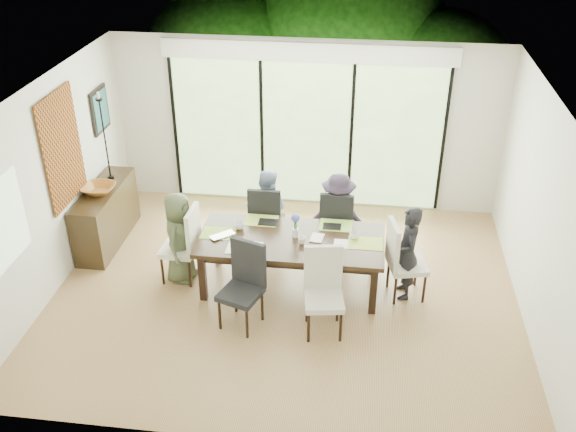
# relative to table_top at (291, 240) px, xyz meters

# --- Properties ---
(floor) EXTENTS (6.00, 5.00, 0.01)m
(floor) POSITION_rel_table_top_xyz_m (-0.05, -0.13, -0.72)
(floor) COLOR brown
(floor) RESTS_ON ground
(ceiling) EXTENTS (6.00, 5.00, 0.01)m
(ceiling) POSITION_rel_table_top_xyz_m (-0.05, -0.13, 1.99)
(ceiling) COLOR white
(ceiling) RESTS_ON wall_back
(wall_back) EXTENTS (6.00, 0.02, 2.70)m
(wall_back) POSITION_rel_table_top_xyz_m (-0.05, 2.38, 0.64)
(wall_back) COLOR beige
(wall_back) RESTS_ON floor
(wall_front) EXTENTS (6.00, 0.02, 2.70)m
(wall_front) POSITION_rel_table_top_xyz_m (-0.05, -2.64, 0.64)
(wall_front) COLOR silver
(wall_front) RESTS_ON floor
(wall_left) EXTENTS (0.02, 5.00, 2.70)m
(wall_left) POSITION_rel_table_top_xyz_m (-3.06, -0.13, 0.64)
(wall_left) COLOR silver
(wall_left) RESTS_ON floor
(wall_right) EXTENTS (0.02, 5.00, 2.70)m
(wall_right) POSITION_rel_table_top_xyz_m (2.96, -0.13, 0.64)
(wall_right) COLOR silver
(wall_right) RESTS_ON floor
(glass_doors) EXTENTS (4.20, 0.02, 2.30)m
(glass_doors) POSITION_rel_table_top_xyz_m (-0.05, 2.34, 0.49)
(glass_doors) COLOR #598C3F
(glass_doors) RESTS_ON wall_back
(blinds_header) EXTENTS (4.40, 0.06, 0.28)m
(blinds_header) POSITION_rel_table_top_xyz_m (-0.05, 2.33, 1.79)
(blinds_header) COLOR white
(blinds_header) RESTS_ON wall_back
(mullion_a) EXTENTS (0.05, 0.04, 2.30)m
(mullion_a) POSITION_rel_table_top_xyz_m (-2.15, 2.33, 0.49)
(mullion_a) COLOR black
(mullion_a) RESTS_ON wall_back
(mullion_b) EXTENTS (0.05, 0.04, 2.30)m
(mullion_b) POSITION_rel_table_top_xyz_m (-0.75, 2.33, 0.49)
(mullion_b) COLOR black
(mullion_b) RESTS_ON wall_back
(mullion_c) EXTENTS (0.05, 0.04, 2.30)m
(mullion_c) POSITION_rel_table_top_xyz_m (0.65, 2.33, 0.49)
(mullion_c) COLOR black
(mullion_c) RESTS_ON wall_back
(mullion_d) EXTENTS (0.05, 0.04, 2.30)m
(mullion_d) POSITION_rel_table_top_xyz_m (2.05, 2.33, 0.49)
(mullion_d) COLOR black
(mullion_d) RESTS_ON wall_back
(side_window) EXTENTS (0.02, 0.90, 1.00)m
(side_window) POSITION_rel_table_top_xyz_m (-3.02, -1.33, 0.79)
(side_window) COLOR #8CAD7F
(side_window) RESTS_ON wall_left
(deck) EXTENTS (6.00, 1.80, 0.10)m
(deck) POSITION_rel_table_top_xyz_m (-0.05, 3.27, -0.76)
(deck) COLOR brown
(deck) RESTS_ON ground
(rail_top) EXTENTS (6.00, 0.08, 0.06)m
(rail_top) POSITION_rel_table_top_xyz_m (-0.05, 4.07, -0.16)
(rail_top) COLOR brown
(rail_top) RESTS_ON deck
(foliage_left) EXTENTS (3.20, 3.20, 3.20)m
(foliage_left) POSITION_rel_table_top_xyz_m (-1.85, 5.07, 0.73)
(foliage_left) COLOR #14380F
(foliage_left) RESTS_ON ground
(foliage_mid) EXTENTS (4.00, 4.00, 4.00)m
(foliage_mid) POSITION_rel_table_top_xyz_m (0.35, 5.67, 1.09)
(foliage_mid) COLOR #14380F
(foliage_mid) RESTS_ON ground
(foliage_right) EXTENTS (2.80, 2.80, 2.80)m
(foliage_right) POSITION_rel_table_top_xyz_m (2.15, 4.87, 0.55)
(foliage_right) COLOR #14380F
(foliage_right) RESTS_ON ground
(foliage_far) EXTENTS (3.60, 3.60, 3.60)m
(foliage_far) POSITION_rel_table_top_xyz_m (-0.65, 6.37, 0.91)
(foliage_far) COLOR #14380F
(foliage_far) RESTS_ON ground
(table_top) EXTENTS (2.37, 1.09, 0.06)m
(table_top) POSITION_rel_table_top_xyz_m (0.00, 0.00, 0.00)
(table_top) COLOR black
(table_top) RESTS_ON floor
(table_apron) EXTENTS (2.18, 0.89, 0.10)m
(table_apron) POSITION_rel_table_top_xyz_m (0.00, 0.00, -0.09)
(table_apron) COLOR black
(table_apron) RESTS_ON floor
(table_leg_fl) EXTENTS (0.09, 0.09, 0.68)m
(table_leg_fl) POSITION_rel_table_top_xyz_m (-1.08, -0.43, -0.37)
(table_leg_fl) COLOR black
(table_leg_fl) RESTS_ON floor
(table_leg_fr) EXTENTS (0.09, 0.09, 0.68)m
(table_leg_fr) POSITION_rel_table_top_xyz_m (1.08, -0.43, -0.37)
(table_leg_fr) COLOR black
(table_leg_fr) RESTS_ON floor
(table_leg_bl) EXTENTS (0.09, 0.09, 0.68)m
(table_leg_bl) POSITION_rel_table_top_xyz_m (-1.08, 0.43, -0.37)
(table_leg_bl) COLOR black
(table_leg_bl) RESTS_ON floor
(table_leg_br) EXTENTS (0.09, 0.09, 0.68)m
(table_leg_br) POSITION_rel_table_top_xyz_m (1.08, 0.43, -0.37)
(table_leg_br) COLOR black
(table_leg_br) RESTS_ON floor
(chair_left_end) EXTENTS (0.48, 0.48, 1.09)m
(chair_left_end) POSITION_rel_table_top_xyz_m (-1.50, 0.00, -0.17)
(chair_left_end) COLOR silver
(chair_left_end) RESTS_ON floor
(chair_right_end) EXTENTS (0.55, 0.55, 1.09)m
(chair_right_end) POSITION_rel_table_top_xyz_m (1.50, 0.00, -0.17)
(chair_right_end) COLOR beige
(chair_right_end) RESTS_ON floor
(chair_far_left) EXTENTS (0.46, 0.46, 1.09)m
(chair_far_left) POSITION_rel_table_top_xyz_m (-0.45, 0.85, -0.17)
(chair_far_left) COLOR black
(chair_far_left) RESTS_ON floor
(chair_far_right) EXTENTS (0.48, 0.48, 1.09)m
(chair_far_right) POSITION_rel_table_top_xyz_m (0.55, 0.85, -0.17)
(chair_far_right) COLOR black
(chair_far_right) RESTS_ON floor
(chair_near_left) EXTENTS (0.58, 0.58, 1.09)m
(chair_near_left) POSITION_rel_table_top_xyz_m (-0.50, -0.87, -0.17)
(chair_near_left) COLOR black
(chair_near_left) RESTS_ON floor
(chair_near_right) EXTENTS (0.52, 0.52, 1.09)m
(chair_near_right) POSITION_rel_table_top_xyz_m (0.50, -0.87, -0.17)
(chair_near_right) COLOR beige
(chair_near_right) RESTS_ON floor
(person_left_end) EXTENTS (0.43, 0.63, 1.28)m
(person_left_end) POSITION_rel_table_top_xyz_m (-1.48, 0.00, -0.07)
(person_left_end) COLOR #465136
(person_left_end) RESTS_ON floor
(person_right_end) EXTENTS (0.45, 0.64, 1.28)m
(person_right_end) POSITION_rel_table_top_xyz_m (1.48, 0.00, -0.07)
(person_right_end) COLOR black
(person_right_end) RESTS_ON floor
(person_far_left) EXTENTS (0.63, 0.43, 1.28)m
(person_far_left) POSITION_rel_table_top_xyz_m (-0.45, 0.83, -0.07)
(person_far_left) COLOR #7C91B4
(person_far_left) RESTS_ON floor
(person_far_right) EXTENTS (0.61, 0.39, 1.28)m
(person_far_right) POSITION_rel_table_top_xyz_m (0.55, 0.83, -0.07)
(person_far_right) COLOR #282030
(person_far_right) RESTS_ON floor
(placemat_left) EXTENTS (0.44, 0.32, 0.01)m
(placemat_left) POSITION_rel_table_top_xyz_m (-0.95, 0.00, 0.03)
(placemat_left) COLOR olive
(placemat_left) RESTS_ON table_top
(placemat_right) EXTENTS (0.44, 0.32, 0.01)m
(placemat_right) POSITION_rel_table_top_xyz_m (0.95, 0.00, 0.03)
(placemat_right) COLOR #A3B540
(placemat_right) RESTS_ON table_top
(placemat_far_l) EXTENTS (0.44, 0.32, 0.01)m
(placemat_far_l) POSITION_rel_table_top_xyz_m (-0.45, 0.40, 0.03)
(placemat_far_l) COLOR #9DBB43
(placemat_far_l) RESTS_ON table_top
(placemat_far_r) EXTENTS (0.44, 0.32, 0.01)m
(placemat_far_r) POSITION_rel_table_top_xyz_m (0.55, 0.40, 0.03)
(placemat_far_r) COLOR #8AC245
(placemat_far_r) RESTS_ON table_top
(placemat_paper) EXTENTS (0.44, 0.32, 0.01)m
(placemat_paper) POSITION_rel_table_top_xyz_m (-0.55, -0.30, 0.03)
(placemat_paper) COLOR white
(placemat_paper) RESTS_ON table_top
(tablet_far_l) EXTENTS (0.26, 0.18, 0.01)m
(tablet_far_l) POSITION_rel_table_top_xyz_m (-0.35, 0.35, 0.04)
(tablet_far_l) COLOR black
(tablet_far_l) RESTS_ON table_top
(tablet_far_r) EXTENTS (0.24, 0.17, 0.01)m
(tablet_far_r) POSITION_rel_table_top_xyz_m (0.50, 0.35, 0.04)
(tablet_far_r) COLOR black
(tablet_far_r) RESTS_ON table_top
(papers) EXTENTS (0.30, 0.22, 0.00)m
(papers) POSITION_rel_table_top_xyz_m (0.70, -0.05, 0.03)
(papers) COLOR white
(papers) RESTS_ON table_top
(platter_base) EXTENTS (0.26, 0.26, 0.02)m
(platter_base) POSITION_rel_table_top_xyz_m (-0.55, -0.30, 0.05)
(platter_base) COLOR white
(platter_base) RESTS_ON table_top
(platter_snacks) EXTENTS (0.20, 0.20, 0.01)m
(platter_snacks) POSITION_rel_table_top_xyz_m (-0.55, -0.30, 0.07)
(platter_snacks) COLOR #DA5819
(platter_snacks) RESTS_ON table_top
(vase) EXTENTS (0.08, 0.08, 0.12)m
(vase) POSITION_rel_table_top_xyz_m (0.05, 0.05, 0.09)
(vase) COLOR silver
(vase) RESTS_ON table_top
(hyacinth_stems) EXTENTS (0.04, 0.04, 0.16)m
(hyacinth_stems) POSITION_rel_table_top_xyz_m (0.05, 0.05, 0.21)
(hyacinth_stems) COLOR #337226
(hyacinth_stems) RESTS_ON table_top
(hyacinth_blooms) EXTENTS (0.11, 0.11, 0.11)m
(hyacinth_blooms) POSITION_rel_table_top_xyz_m (0.05, 0.05, 0.31)
(hyacinth_blooms) COLOR #4E57C3
(hyacinth_blooms) RESTS_ON table_top
(laptop) EXTENTS (0.38, 0.37, 0.03)m
(laptop) POSITION_rel_table_top_xyz_m (-0.85, -0.10, 0.04)
(laptop) COLOR silver
(laptop) RESTS_ON table_top
(cup_a) EXTENTS (0.17, 0.17, 0.09)m
(cup_a) POSITION_rel_table_top_xyz_m (-0.70, 0.15, 0.08)
(cup_a) COLOR white
(cup_a) RESTS_ON table_top
(cup_b) EXTENTS (0.14, 0.14, 0.09)m
(cup_b) POSITION_rel_table_top_xyz_m (0.15, -0.10, 0.08)
(cup_b) COLOR white
(cup_b) RESTS_ON table_top
(cup_c) EXTENTS (0.16, 0.16, 0.09)m
(cup_c) POSITION_rel_table_top_xyz_m (0.80, 0.10, 0.08)
(cup_c) COLOR white
(cup_c) RESTS_ON table_top
(book) EXTENTS (0.19, 0.24, 0.02)m
(book) POSITION_rel_table_top_xyz_m (0.25, 0.05, 0.04)
(book) COLOR white
(book) RESTS_ON table_top
(sideboard) EXTENTS (0.43, 1.53, 0.86)m
(sideboard) POSITION_rel_table_top_xyz_m (-2.81, 0.78, -0.28)
(sideboard) COLOR black
(sideboard) RESTS_ON floor
(bowl) EXTENTS (0.46, 0.46, 0.11)m
(bowl) POSITION_rel_table_top_xyz_m (-2.81, 0.68, 0.20)
(bowl) COLOR brown
(bowl) RESTS_ON sideboard
(candlestick_base) EXTENTS (0.10, 0.10, 0.04)m
(candlestick_base) POSITION_rel_table_top_xyz_m (-2.81, 1.13, 0.17)
(candlestick_base) COLOR black
(candlestick_base) RESTS_ON sideboard
(candlestick_shaft) EXTENTS (0.02, 0.02, 1.20)m
(candlestick_shaft) POSITION_rel_table_top_xyz_m (-2.81, 1.13, 0.77)
(candlestick_shaft) COLOR black
(candlestick_shaft) RESTS_ON sideboard
(candlestick_pan) EXTENTS (0.10, 0.10, 0.03)m
(candlestick_pan) POSITION_rel_table_top_xyz_m (-2.81, 1.13, 1.36)
(candlestick_pan) COLOR black
(candlestick_pan) RESTS_ON sideboard
(candle) EXTENTS (0.03, 0.03, 0.10)m
(candle) POSITION_rel_table_top_xyz_m (-2.81, 1.13, 1.42)
(candle) COLOR silver
(candle) RESTS_ON sideboard
(tapestry) EXTENTS (0.02, 1.00, 1.50)m
(tapestry) POSITION_rel_table_top_xyz_m (-3.02, 0.27, 0.99)
(tapestry) COLOR #964915
(tapestry) RESTS_ON wall_left
(art_frame) EXTENTS (0.03, 0.55, 0.65)m
(art_frame) POSITION_rel_table_top_xyz_m (-3.02, 1.57, 1.04)
(art_frame) COLOR black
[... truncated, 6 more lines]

